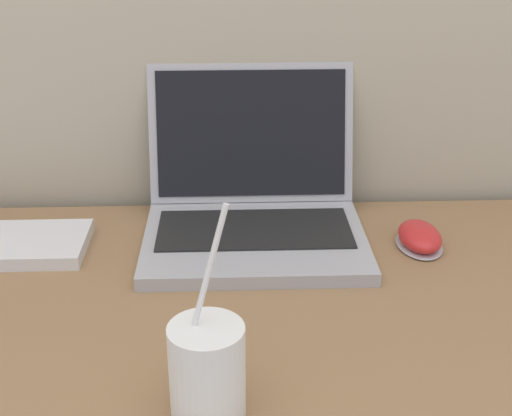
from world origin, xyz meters
name	(u,v)px	position (x,y,z in m)	size (l,w,h in m)	color
laptop	(253,202)	(0.08, 0.50, 0.77)	(0.33, 0.31, 0.24)	#ADADB2
drink_cup	(207,369)	(0.02, 0.08, 0.77)	(0.08, 0.08, 0.23)	white
computer_mouse	(420,237)	(0.32, 0.44, 0.73)	(0.07, 0.10, 0.03)	#B2B2B7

